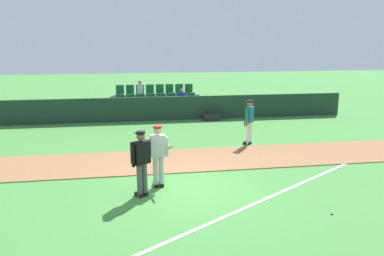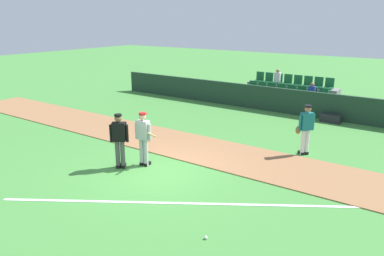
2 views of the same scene
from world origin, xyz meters
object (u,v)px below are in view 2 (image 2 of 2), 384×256
at_px(batter_grey_jersey, 143,137).
at_px(umpire_home_plate, 119,138).
at_px(baseball, 206,238).
at_px(runner_teal_jersey, 306,128).
at_px(equipment_bag, 330,118).

distance_m(batter_grey_jersey, umpire_home_plate, 0.75).
bearing_deg(umpire_home_plate, baseball, -22.26).
relative_size(batter_grey_jersey, runner_teal_jersey, 1.00).
height_order(batter_grey_jersey, runner_teal_jersey, same).
bearing_deg(umpire_home_plate, batter_grey_jersey, 49.61).
relative_size(batter_grey_jersey, equipment_bag, 1.96).
height_order(batter_grey_jersey, equipment_bag, batter_grey_jersey).
bearing_deg(baseball, umpire_home_plate, 157.74).
height_order(umpire_home_plate, baseball, umpire_home_plate).
distance_m(runner_teal_jersey, equipment_bag, 4.89).
bearing_deg(umpire_home_plate, runner_teal_jersey, 46.14).
bearing_deg(equipment_bag, runner_teal_jersey, -84.82).
height_order(runner_teal_jersey, baseball, runner_teal_jersey).
bearing_deg(baseball, equipment_bag, 92.54).
bearing_deg(umpire_home_plate, equipment_bag, 67.31).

